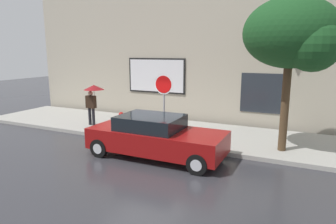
% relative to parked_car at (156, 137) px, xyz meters
% --- Properties ---
extents(ground_plane, '(60.00, 60.00, 0.00)m').
position_rel_parked_car_xyz_m(ground_plane, '(-0.48, 0.04, -0.71)').
color(ground_plane, '#333338').
extents(sidewalk, '(20.00, 4.00, 0.15)m').
position_rel_parked_car_xyz_m(sidewalk, '(-0.48, 3.04, -0.63)').
color(sidewalk, '#A3A099').
rests_on(sidewalk, ground).
extents(building_facade, '(20.00, 0.67, 7.00)m').
position_rel_parked_car_xyz_m(building_facade, '(-0.49, 5.53, 2.78)').
color(building_facade, '#B2A893').
rests_on(building_facade, ground).
extents(parked_car, '(4.65, 1.95, 1.43)m').
position_rel_parked_car_xyz_m(parked_car, '(0.00, 0.00, 0.00)').
color(parked_car, maroon).
rests_on(parked_car, ground).
extents(fire_hydrant, '(0.30, 0.44, 0.78)m').
position_rel_parked_car_xyz_m(fire_hydrant, '(-2.85, 2.16, -0.18)').
color(fire_hydrant, red).
rests_on(fire_hydrant, sidewalk).
extents(pedestrian_with_umbrella, '(0.94, 0.94, 1.91)m').
position_rel_parked_car_xyz_m(pedestrian_with_umbrella, '(-4.41, 2.21, 0.94)').
color(pedestrian_with_umbrella, black).
rests_on(pedestrian_with_umbrella, sidewalk).
extents(street_tree, '(3.09, 2.63, 5.17)m').
position_rel_parked_car_xyz_m(street_tree, '(4.05, 2.03, 3.35)').
color(street_tree, '#4C3823').
rests_on(street_tree, sidewalk).
extents(stop_sign, '(0.76, 0.10, 2.57)m').
position_rel_parked_car_xyz_m(stop_sign, '(-0.41, 1.49, 1.25)').
color(stop_sign, gray).
rests_on(stop_sign, sidewalk).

